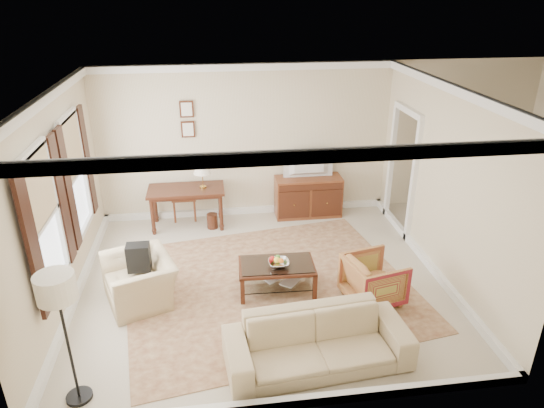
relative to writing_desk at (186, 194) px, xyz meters
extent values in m
cube|color=beige|center=(1.15, -2.05, -0.65)|extent=(5.50, 5.00, 0.01)
cube|color=white|center=(1.15, -2.05, 2.25)|extent=(5.50, 5.00, 0.01)
cube|color=beige|center=(1.15, 0.45, 0.80)|extent=(5.50, 0.01, 2.90)
cube|color=beige|center=(1.15, -4.55, 0.80)|extent=(5.50, 0.01, 2.90)
cube|color=beige|center=(-1.60, -2.05, 0.80)|extent=(0.01, 5.00, 2.90)
cube|color=beige|center=(3.90, -2.05, 0.80)|extent=(0.01, 5.00, 2.90)
cube|color=beige|center=(5.40, -0.90, -0.65)|extent=(3.00, 2.70, 0.01)
cube|color=brown|center=(1.23, -2.21, -0.64)|extent=(4.64, 4.15, 0.01)
cube|color=#3C1C11|center=(0.00, 0.00, 0.09)|extent=(1.39, 0.69, 0.05)
cylinder|color=#3C1C11|center=(-0.61, -0.27, -0.29)|extent=(0.07, 0.07, 0.71)
cylinder|color=#3C1C11|center=(0.61, -0.27, -0.29)|extent=(0.07, 0.07, 0.71)
cylinder|color=#3C1C11|center=(-0.61, 0.27, -0.29)|extent=(0.07, 0.07, 0.71)
cylinder|color=#3C1C11|center=(0.61, 0.27, -0.29)|extent=(0.07, 0.07, 0.71)
cube|color=brown|center=(2.32, 0.17, -0.25)|extent=(1.27, 0.49, 0.78)
imported|color=black|center=(2.32, 0.15, 0.59)|extent=(0.90, 0.52, 0.12)
cube|color=#3C1C11|center=(1.34, -2.34, -0.22)|extent=(1.11, 0.68, 0.04)
cube|color=silver|center=(1.34, -2.34, -0.19)|extent=(1.05, 0.61, 0.01)
cube|color=silver|center=(1.34, -2.34, -0.49)|extent=(1.03, 0.59, 0.02)
cube|color=#3C1C11|center=(0.81, -2.61, -0.44)|extent=(0.06, 0.06, 0.42)
cube|color=#3C1C11|center=(1.85, -2.64, -0.44)|extent=(0.06, 0.06, 0.42)
cube|color=#3C1C11|center=(0.84, -2.03, -0.44)|extent=(0.06, 0.06, 0.42)
cube|color=#3C1C11|center=(1.87, -2.07, -0.44)|extent=(0.06, 0.06, 0.42)
imported|color=silver|center=(1.36, -2.39, -0.13)|extent=(0.42, 0.42, 0.10)
imported|color=brown|center=(1.15, -2.31, -0.47)|extent=(0.26, 0.17, 0.38)
imported|color=brown|center=(1.45, -2.33, -0.47)|extent=(0.23, 0.21, 0.38)
imported|color=maroon|center=(2.66, -2.76, -0.27)|extent=(0.84, 0.87, 0.76)
imported|color=tan|center=(-0.61, -2.31, -0.20)|extent=(0.97, 1.19, 0.89)
cube|color=black|center=(-0.61, -2.20, 0.04)|extent=(0.31, 0.38, 0.40)
imported|color=tan|center=(1.60, -3.91, -0.22)|extent=(2.21, 0.82, 0.85)
cylinder|color=black|center=(-1.10, -4.08, -0.63)|extent=(0.28, 0.28, 0.04)
cylinder|color=black|center=(-1.10, -4.08, 0.04)|extent=(0.03, 0.03, 1.33)
cylinder|color=silver|center=(-1.10, -4.08, 0.80)|extent=(0.39, 0.39, 0.28)
camera|label=1|loc=(0.46, -8.31, 3.49)|focal=32.00mm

